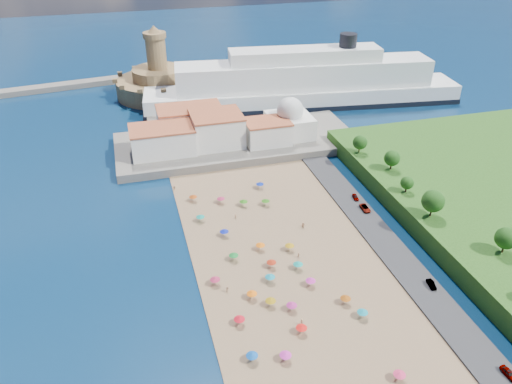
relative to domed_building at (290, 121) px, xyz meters
name	(u,v)px	position (x,y,z in m)	size (l,w,h in m)	color
ground	(267,269)	(-30.00, -71.00, -8.97)	(700.00, 700.00, 0.00)	#071938
terrace	(237,143)	(-20.00, 2.00, -7.47)	(90.00, 36.00, 3.00)	#59544C
jetty	(168,116)	(-42.00, 37.00, -7.77)	(18.00, 70.00, 2.40)	#59544C
waterfront_buildings	(202,130)	(-33.05, 2.64, -1.10)	(57.00, 29.00, 11.00)	silver
domed_building	(290,121)	(0.00, 0.00, 0.00)	(16.00, 16.00, 15.00)	silver
fortress	(159,82)	(-42.00, 67.00, -2.29)	(40.00, 40.00, 32.40)	#9B7B4D
cruise_ship	(304,85)	(19.35, 37.07, 0.22)	(143.67, 38.14, 31.06)	black
beach_parasols	(284,306)	(-30.68, -86.72, -6.83)	(31.94, 107.52, 2.20)	gray
beachgoers	(275,273)	(-28.98, -74.16, -7.85)	(33.85, 100.40, 1.85)	tan
parked_cars	(399,246)	(6.00, -72.79, -7.64)	(2.45, 72.94, 1.31)	gray
hillside_trees	(457,219)	(19.30, -76.31, 1.10)	(15.78, 110.08, 7.94)	#382314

